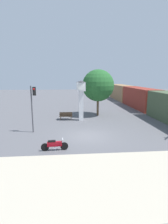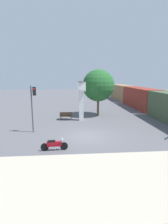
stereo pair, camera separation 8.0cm
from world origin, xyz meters
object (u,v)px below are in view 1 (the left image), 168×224
at_px(clock_tower, 81,94).
at_px(street_tree, 98,86).
at_px(traffic_light, 33,101).
at_px(bench, 66,116).
at_px(motorcycle, 55,145).
at_px(freight_train, 140,98).

xyz_separation_m(clock_tower, street_tree, (2.50, 2.66, 0.91)).
xyz_separation_m(traffic_light, bench, (2.94, 4.87, -2.56)).
height_order(motorcycle, freight_train, freight_train).
height_order(motorcycle, clock_tower, clock_tower).
bearing_deg(bench, freight_train, 31.31).
relative_size(motorcycle, clock_tower, 0.41).
relative_size(motorcycle, traffic_light, 0.44).
bearing_deg(motorcycle, freight_train, 48.63).
bearing_deg(freight_train, bench, -148.69).
bearing_deg(traffic_light, freight_train, 38.85).
relative_size(freight_train, street_tree, 5.23).
distance_m(clock_tower, street_tree, 3.77).
relative_size(street_tree, bench, 3.91).
height_order(clock_tower, traffic_light, clock_tower).
relative_size(motorcycle, freight_train, 0.06).
bearing_deg(motorcycle, bench, 82.50).
bearing_deg(motorcycle, street_tree, 62.97).
bearing_deg(clock_tower, street_tree, 46.79).
distance_m(motorcycle, bench, 9.38).
height_order(clock_tower, street_tree, street_tree).
distance_m(motorcycle, freight_train, 21.72).
distance_m(street_tree, bench, 6.06).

